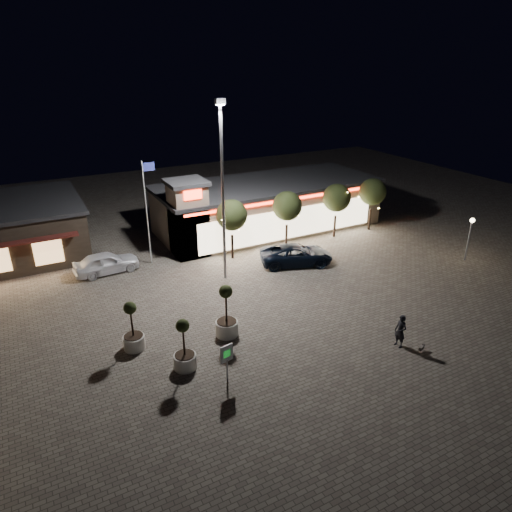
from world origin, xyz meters
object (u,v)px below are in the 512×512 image
pickup_truck (296,255)px  pedestrian (400,331)px  valet_sign (227,357)px  planter_left (133,334)px  white_sedan (106,263)px  planter_mid (185,353)px

pickup_truck → pedestrian: (-0.90, -11.90, 0.19)m
valet_sign → pedestrian: bearing=-10.0°
planter_left → pickup_truck: bearing=20.7°
white_sedan → planter_mid: planter_mid is taller
planter_mid → valet_sign: 2.55m
planter_mid → planter_left: bearing=122.6°
pickup_truck → valet_sign: size_ratio=2.61×
valet_sign → pickup_truck: bearing=44.1°
pickup_truck → planter_mid: 14.52m
pedestrian → pickup_truck: bearing=170.8°
pickup_truck → pedestrian: 11.94m
valet_sign → white_sedan: bearing=99.8°
pickup_truck → planter_mid: size_ratio=1.93×
pickup_truck → planter_mid: planter_mid is taller
pickup_truck → planter_left: 14.83m
planter_left → planter_mid: (1.88, -2.94, -0.01)m
pickup_truck → white_sedan: size_ratio=1.18×
pickup_truck → white_sedan: (-13.21, 5.31, 0.03)m
white_sedan → planter_mid: size_ratio=1.63×
pickup_truck → white_sedan: bearing=87.6°
white_sedan → valet_sign: (2.67, -15.51, 0.69)m
pedestrian → planter_left: size_ratio=0.66×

